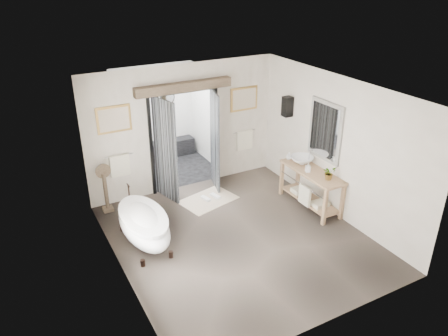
{
  "coord_description": "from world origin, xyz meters",
  "views": [
    {
      "loc": [
        -3.6,
        -6.07,
        4.84
      ],
      "look_at": [
        0.0,
        0.6,
        1.25
      ],
      "focal_mm": 35.0,
      "sensor_mm": 36.0,
      "label": 1
    }
  ],
  "objects_px": {
    "clawfoot_tub": "(144,224)",
    "vanity": "(310,186)",
    "basin": "(302,160)",
    "rug": "(208,200)"
  },
  "relations": [
    {
      "from": "clawfoot_tub",
      "to": "vanity",
      "type": "distance_m",
      "value": 3.62
    },
    {
      "from": "basin",
      "to": "rug",
      "type": "bearing_deg",
      "value": 139.79
    },
    {
      "from": "clawfoot_tub",
      "to": "rug",
      "type": "distance_m",
      "value": 2.06
    },
    {
      "from": "clawfoot_tub",
      "to": "basin",
      "type": "bearing_deg",
      "value": 0.42
    },
    {
      "from": "clawfoot_tub",
      "to": "vanity",
      "type": "xyz_separation_m",
      "value": [
        3.6,
        -0.36,
        0.08
      ]
    },
    {
      "from": "vanity",
      "to": "rug",
      "type": "distance_m",
      "value": 2.27
    },
    {
      "from": "basin",
      "to": "vanity",
      "type": "bearing_deg",
      "value": -109.72
    },
    {
      "from": "clawfoot_tub",
      "to": "basin",
      "type": "xyz_separation_m",
      "value": [
        3.64,
        0.03,
        0.51
      ]
    },
    {
      "from": "rug",
      "to": "clawfoot_tub",
      "type": "bearing_deg",
      "value": -152.81
    },
    {
      "from": "rug",
      "to": "basin",
      "type": "distance_m",
      "value": 2.25
    }
  ]
}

